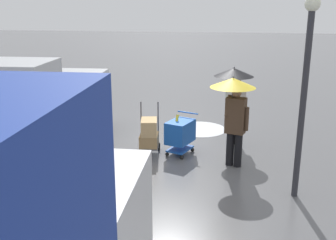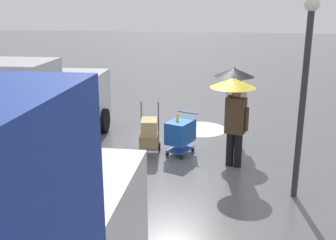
{
  "view_description": "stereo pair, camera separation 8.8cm",
  "coord_description": "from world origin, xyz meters",
  "px_view_note": "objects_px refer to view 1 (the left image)",
  "views": [
    {
      "loc": [
        -1.23,
        9.83,
        3.73
      ],
      "look_at": [
        0.2,
        0.74,
        1.05
      ],
      "focal_mm": 43.01,
      "sensor_mm": 36.0,
      "label": 1
    },
    {
      "loc": [
        -1.32,
        9.81,
        3.73
      ],
      "look_at": [
        0.2,
        0.74,
        1.05
      ],
      "focal_mm": 43.01,
      "sensor_mm": 36.0,
      "label": 2
    }
  ],
  "objects_px": {
    "shopping_cart_vendor": "(180,133)",
    "street_lamp": "(305,79)",
    "cargo_van_parked_right": "(43,109)",
    "pedestrian_black_side": "(234,101)",
    "hand_dolly_boxes": "(149,134)",
    "pedestrian_pink_side": "(234,88)"
  },
  "relations": [
    {
      "from": "shopping_cart_vendor",
      "to": "hand_dolly_boxes",
      "type": "bearing_deg",
      "value": 8.85
    },
    {
      "from": "pedestrian_black_side",
      "to": "street_lamp",
      "type": "relative_size",
      "value": 0.56
    },
    {
      "from": "pedestrian_pink_side",
      "to": "hand_dolly_boxes",
      "type": "bearing_deg",
      "value": 27.02
    },
    {
      "from": "shopping_cart_vendor",
      "to": "pedestrian_pink_side",
      "type": "bearing_deg",
      "value": -144.27
    },
    {
      "from": "street_lamp",
      "to": "pedestrian_pink_side",
      "type": "bearing_deg",
      "value": -66.6
    },
    {
      "from": "cargo_van_parked_right",
      "to": "pedestrian_black_side",
      "type": "distance_m",
      "value": 4.72
    },
    {
      "from": "pedestrian_black_side",
      "to": "cargo_van_parked_right",
      "type": "bearing_deg",
      "value": -0.94
    },
    {
      "from": "cargo_van_parked_right",
      "to": "street_lamp",
      "type": "distance_m",
      "value": 6.27
    },
    {
      "from": "hand_dolly_boxes",
      "to": "shopping_cart_vendor",
      "type": "bearing_deg",
      "value": -171.15
    },
    {
      "from": "hand_dolly_boxes",
      "to": "street_lamp",
      "type": "distance_m",
      "value": 4.23
    },
    {
      "from": "cargo_van_parked_right",
      "to": "street_lamp",
      "type": "xyz_separation_m",
      "value": [
        -5.98,
        1.48,
        1.19
      ]
    },
    {
      "from": "shopping_cart_vendor",
      "to": "street_lamp",
      "type": "relative_size",
      "value": 0.27
    },
    {
      "from": "street_lamp",
      "to": "hand_dolly_boxes",
      "type": "bearing_deg",
      "value": -28.65
    },
    {
      "from": "pedestrian_pink_side",
      "to": "cargo_van_parked_right",
      "type": "bearing_deg",
      "value": 16.8
    },
    {
      "from": "cargo_van_parked_right",
      "to": "pedestrian_pink_side",
      "type": "relative_size",
      "value": 2.53
    },
    {
      "from": "pedestrian_black_side",
      "to": "shopping_cart_vendor",
      "type": "bearing_deg",
      "value": -23.03
    },
    {
      "from": "shopping_cart_vendor",
      "to": "pedestrian_black_side",
      "type": "height_order",
      "value": "pedestrian_black_side"
    },
    {
      "from": "cargo_van_parked_right",
      "to": "shopping_cart_vendor",
      "type": "height_order",
      "value": "cargo_van_parked_right"
    },
    {
      "from": "cargo_van_parked_right",
      "to": "hand_dolly_boxes",
      "type": "bearing_deg",
      "value": -172.28
    },
    {
      "from": "shopping_cart_vendor",
      "to": "cargo_van_parked_right",
      "type": "bearing_deg",
      "value": 7.98
    },
    {
      "from": "hand_dolly_boxes",
      "to": "pedestrian_black_side",
      "type": "bearing_deg",
      "value": 168.26
    },
    {
      "from": "cargo_van_parked_right",
      "to": "shopping_cart_vendor",
      "type": "distance_m",
      "value": 3.49
    }
  ]
}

